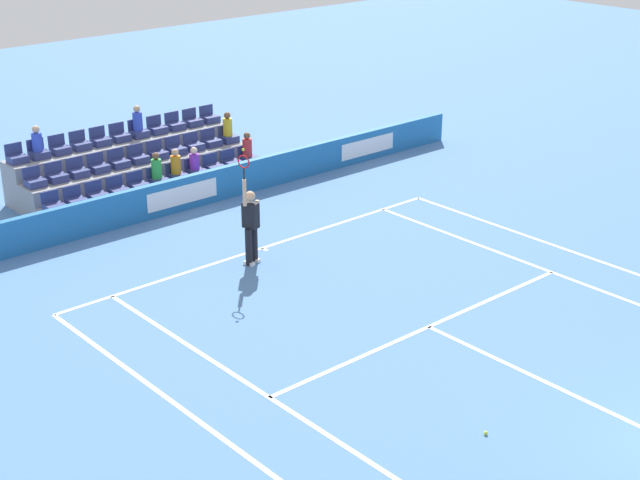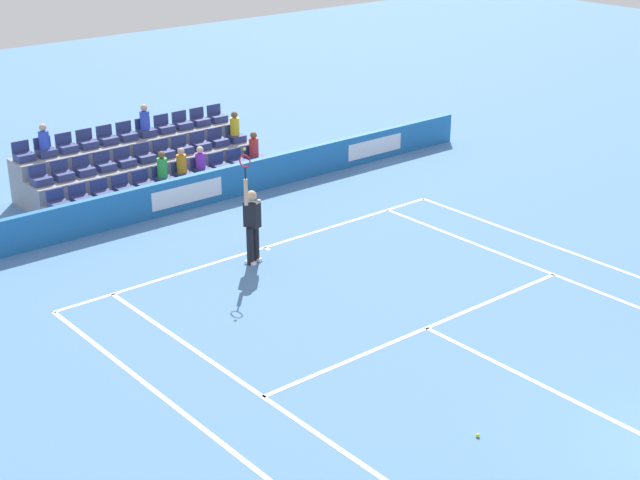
{
  "view_description": "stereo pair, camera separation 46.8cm",
  "coord_description": "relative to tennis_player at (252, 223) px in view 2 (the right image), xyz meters",
  "views": [
    {
      "loc": [
        13.05,
        5.2,
        8.97
      ],
      "look_at": [
        0.37,
        -9.33,
        1.1
      ],
      "focal_mm": 53.86,
      "sensor_mm": 36.0,
      "label": 1
    },
    {
      "loc": [
        12.69,
        5.5,
        8.97
      ],
      "look_at": [
        0.37,
        -9.33,
        1.1
      ],
      "focal_mm": 53.86,
      "sensor_mm": 36.0,
      "label": 2
    }
  ],
  "objects": [
    {
      "name": "stadium_stand",
      "position": [
        -0.76,
        -6.4,
        -0.45
      ],
      "size": [
        6.82,
        2.85,
        2.19
      ],
      "color": "gray",
      "rests_on": "ground"
    },
    {
      "name": "sponsor_barrier",
      "position": [
        -0.74,
        -4.09,
        -0.54
      ],
      "size": [
        20.44,
        0.22,
        0.91
      ],
      "color": "#1E66AD",
      "rests_on": "ground"
    },
    {
      "name": "line_singles_sideline_right",
      "position": [
        -4.85,
        5.38,
        -0.99
      ],
      "size": [
        0.1,
        11.89,
        0.01
      ],
      "primitive_type": "cube",
      "color": "white",
      "rests_on": "ground"
    },
    {
      "name": "line_baseline",
      "position": [
        -0.74,
        -0.56,
        -0.99
      ],
      "size": [
        10.97,
        0.1,
        0.01
      ],
      "primitive_type": "cube",
      "color": "white",
      "rests_on": "ground"
    },
    {
      "name": "line_centre_service",
      "position": [
        -0.74,
        8.13,
        -0.99
      ],
      "size": [
        0.1,
        6.4,
        0.01
      ],
      "primitive_type": "cube",
      "color": "white",
      "rests_on": "ground"
    },
    {
      "name": "loose_tennis_ball",
      "position": [
        1.4,
        8.19,
        -0.96
      ],
      "size": [
        0.07,
        0.07,
        0.07
      ],
      "primitive_type": "sphere",
      "color": "#D1E533",
      "rests_on": "ground"
    },
    {
      "name": "line_doubles_sideline_left",
      "position": [
        4.75,
        5.38,
        -0.99
      ],
      "size": [
        0.1,
        11.89,
        0.01
      ],
      "primitive_type": "cube",
      "color": "white",
      "rests_on": "ground"
    },
    {
      "name": "line_doubles_sideline_right",
      "position": [
        -6.22,
        5.38,
        -0.99
      ],
      "size": [
        0.1,
        11.89,
        0.01
      ],
      "primitive_type": "cube",
      "color": "white",
      "rests_on": "ground"
    },
    {
      "name": "line_singles_sideline_left",
      "position": [
        3.38,
        5.38,
        -0.99
      ],
      "size": [
        0.1,
        11.89,
        0.01
      ],
      "primitive_type": "cube",
      "color": "white",
      "rests_on": "ground"
    },
    {
      "name": "line_service",
      "position": [
        -0.74,
        4.93,
        -0.99
      ],
      "size": [
        8.23,
        0.1,
        0.01
      ],
      "primitive_type": "cube",
      "color": "white",
      "rests_on": "ground"
    },
    {
      "name": "tennis_player",
      "position": [
        0.0,
        0.0,
        0.0
      ],
      "size": [
        0.54,
        0.43,
        2.85
      ],
      "color": "black",
      "rests_on": "ground"
    },
    {
      "name": "line_centre_mark",
      "position": [
        -0.74,
        -0.46,
        -0.99
      ],
      "size": [
        0.1,
        0.2,
        0.01
      ],
      "primitive_type": "cube",
      "color": "white",
      "rests_on": "ground"
    }
  ]
}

